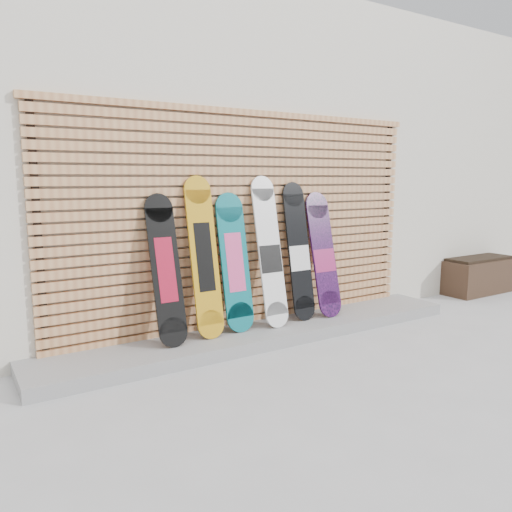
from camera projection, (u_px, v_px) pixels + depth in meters
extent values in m
plane|color=#9C9C9F|center=(318.00, 356.00, 4.59)|extent=(80.00, 80.00, 0.00)
cube|color=beige|center=(198.00, 166.00, 7.50)|extent=(12.00, 5.00, 3.60)
cube|color=gray|center=(264.00, 333.00, 5.07)|extent=(4.60, 0.70, 0.12)
cube|color=#B6794B|center=(249.00, 319.00, 5.30)|extent=(4.20, 0.05, 0.08)
cube|color=#B6794B|center=(249.00, 310.00, 5.28)|extent=(4.20, 0.05, 0.08)
cube|color=#B6794B|center=(249.00, 301.00, 5.27)|extent=(4.20, 0.05, 0.07)
cube|color=#B6794B|center=(249.00, 292.00, 5.25)|extent=(4.20, 0.05, 0.07)
cube|color=#B6794B|center=(249.00, 283.00, 5.24)|extent=(4.20, 0.05, 0.07)
cube|color=#B6794B|center=(249.00, 274.00, 5.22)|extent=(4.20, 0.05, 0.07)
cube|color=#B6794B|center=(249.00, 265.00, 5.21)|extent=(4.20, 0.05, 0.07)
cube|color=#B6794B|center=(249.00, 256.00, 5.19)|extent=(4.20, 0.05, 0.07)
cube|color=#B6794B|center=(249.00, 247.00, 5.18)|extent=(4.20, 0.05, 0.07)
cube|color=#B6794B|center=(249.00, 238.00, 5.16)|extent=(4.20, 0.05, 0.08)
cube|color=#B6794B|center=(249.00, 228.00, 5.15)|extent=(4.20, 0.05, 0.08)
cube|color=#B6794B|center=(249.00, 219.00, 5.13)|extent=(4.20, 0.05, 0.08)
cube|color=#B6794B|center=(249.00, 209.00, 5.12)|extent=(4.20, 0.05, 0.08)
cube|color=#B6794B|center=(249.00, 200.00, 5.10)|extent=(4.20, 0.05, 0.08)
cube|color=#B6794B|center=(249.00, 190.00, 5.09)|extent=(4.20, 0.05, 0.08)
cube|color=#B6794B|center=(249.00, 181.00, 5.07)|extent=(4.20, 0.05, 0.08)
cube|color=#B6794B|center=(249.00, 171.00, 5.06)|extent=(4.20, 0.05, 0.08)
cube|color=#B6794B|center=(249.00, 161.00, 5.04)|extent=(4.20, 0.05, 0.08)
cube|color=#B6794B|center=(249.00, 152.00, 5.03)|extent=(4.20, 0.05, 0.08)
cube|color=#B6794B|center=(249.00, 142.00, 5.01)|extent=(4.20, 0.05, 0.08)
cube|color=#B6794B|center=(249.00, 132.00, 5.00)|extent=(4.20, 0.05, 0.08)
cube|color=#B6794B|center=(249.00, 122.00, 4.98)|extent=(4.20, 0.05, 0.08)
cube|color=black|center=(38.00, 240.00, 4.11)|extent=(0.06, 0.04, 2.23)
cube|color=black|center=(386.00, 219.00, 6.23)|extent=(0.06, 0.04, 2.23)
cube|color=#B6794B|center=(249.00, 113.00, 4.97)|extent=(4.26, 0.07, 0.06)
cube|color=#2F1F15|center=(478.00, 276.00, 7.10)|extent=(1.14, 0.47, 0.47)
cube|color=black|center=(479.00, 258.00, 7.06)|extent=(1.04, 0.38, 0.04)
cube|color=black|center=(166.00, 270.00, 4.50)|extent=(0.27, 0.29, 1.11)
cylinder|color=black|center=(173.00, 332.00, 4.47)|extent=(0.27, 0.09, 0.27)
cylinder|color=black|center=(158.00, 208.00, 4.53)|extent=(0.27, 0.09, 0.27)
cube|color=maroon|center=(166.00, 270.00, 4.50)|extent=(0.17, 0.17, 0.58)
cube|color=#C18A14|center=(204.00, 257.00, 4.71)|extent=(0.27, 0.27, 1.26)
cylinder|color=#C18A14|center=(211.00, 324.00, 4.70)|extent=(0.27, 0.07, 0.27)
cylinder|color=#C18A14|center=(197.00, 190.00, 4.71)|extent=(0.27, 0.07, 0.27)
cube|color=black|center=(204.00, 257.00, 4.71)|extent=(0.17, 0.15, 0.64)
cube|color=#0B626C|center=(235.00, 262.00, 4.91)|extent=(0.30, 0.24, 1.07)
cylinder|color=#0B626C|center=(240.00, 317.00, 4.90)|extent=(0.30, 0.08, 0.30)
cylinder|color=#0B626C|center=(229.00, 207.00, 4.92)|extent=(0.30, 0.08, 0.30)
cube|color=#E5508F|center=(235.00, 262.00, 4.91)|extent=(0.19, 0.14, 0.58)
cube|color=white|center=(270.00, 251.00, 5.08)|extent=(0.27, 0.30, 1.27)
cylinder|color=white|center=(277.00, 315.00, 5.06)|extent=(0.27, 0.08, 0.26)
cylinder|color=white|center=(262.00, 189.00, 5.10)|extent=(0.27, 0.08, 0.26)
cube|color=black|center=(270.00, 259.00, 5.07)|extent=(0.25, 0.09, 0.28)
cube|color=black|center=(299.00, 251.00, 5.31)|extent=(0.27, 0.25, 1.20)
cylinder|color=black|center=(304.00, 308.00, 5.31)|extent=(0.27, 0.07, 0.26)
cylinder|color=black|center=(293.00, 194.00, 5.31)|extent=(0.27, 0.07, 0.26)
cube|color=silver|center=(299.00, 258.00, 5.31)|extent=(0.25, 0.08, 0.27)
cube|color=black|center=(323.00, 254.00, 5.47)|extent=(0.30, 0.28, 1.06)
cylinder|color=black|center=(330.00, 304.00, 5.44)|extent=(0.30, 0.09, 0.29)
cylinder|color=black|center=(317.00, 205.00, 5.49)|extent=(0.30, 0.09, 0.29)
cube|color=#8E1C54|center=(324.00, 261.00, 5.46)|extent=(0.28, 0.09, 0.25)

